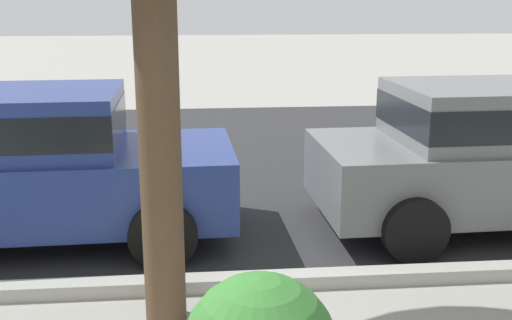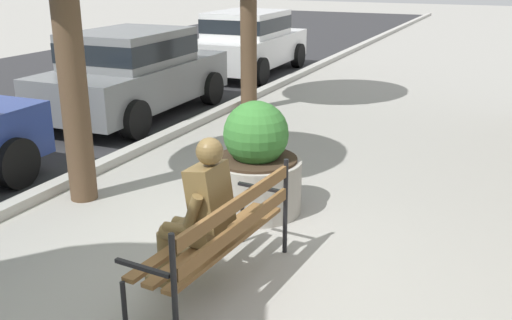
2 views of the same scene
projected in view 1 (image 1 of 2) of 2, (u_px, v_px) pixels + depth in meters
The scene contains 4 objects.
street_surface at pixel (118, 160), 9.75m from camera, with size 60.00×9.00×0.01m, color #2D2D30.
curb_stone at pixel (53, 290), 5.31m from camera, with size 60.00×0.20×0.12m, color #B2AFA8.
parked_car_blue at pixel (23, 162), 6.34m from camera, with size 4.15×2.03×1.56m.
parked_car_grey at pixel (502, 151), 6.80m from camera, with size 4.15×2.03×1.56m.
Camera 1 is at (1.25, -2.10, 2.45)m, focal length 44.25 mm.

